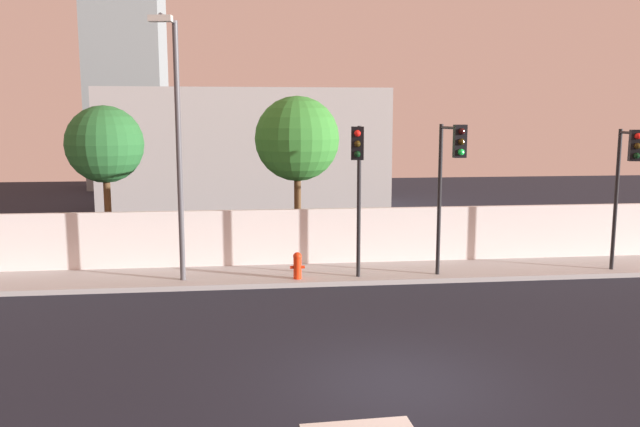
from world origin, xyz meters
The scene contains 11 objects.
ground_plane centered at (0.00, 0.00, 0.00)m, with size 80.00×80.00×0.00m, color black.
sidewalk centered at (0.00, 8.20, 0.07)m, with size 36.00×2.40×0.15m, color #A7A7A7.
perimeter_wall centered at (0.00, 9.49, 1.05)m, with size 36.00×0.18×1.80m, color silver.
traffic_light_left centered at (0.35, 6.79, 3.46)m, with size 0.54×1.64×4.51m.
traffic_light_center centered at (8.48, 6.84, 3.38)m, with size 0.54×1.54×4.40m.
traffic_light_right centered at (3.00, 6.68, 3.50)m, with size 0.34×1.86×4.56m.
street_lamp_curbside centered at (-4.73, 7.56, 4.45)m, with size 0.63×1.64×7.42m.
fire_hydrant centered at (-1.33, 7.48, 0.58)m, with size 0.44×0.26×0.80m.
roadside_tree_leftmost centered at (-7.43, 10.94, 4.00)m, with size 2.56×2.56×5.30m.
roadside_tree_midleft centered at (-1.04, 10.94, 4.16)m, with size 2.90×2.90×5.63m.
low_building_distant centered at (-2.77, 23.49, 3.17)m, with size 14.54×6.00×6.34m, color #AAAAAA.
Camera 1 is at (-2.81, -11.11, 4.92)m, focal length 36.13 mm.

